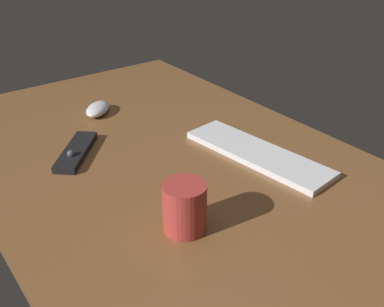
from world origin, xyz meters
The scene contains 5 objects.
desk centered at (0.00, 0.00, 1.00)cm, with size 140.00×84.00×2.00cm, color brown.
keyboard centered at (10.04, 18.69, 2.77)cm, with size 38.72×11.11×1.54cm, color white.
computer_mouse centered at (-36.63, -1.16, 3.56)cm, with size 10.62×5.96×3.13cm, color silver.
media_remote centered at (-17.30, -16.70, 2.91)cm, with size 17.69×16.66×3.07cm.
coffee_mug centered at (21.97, -12.00, 6.94)cm, with size 8.34×8.34×9.88cm, color #B23833.
Camera 1 is at (77.38, -51.65, 56.46)cm, focal length 42.05 mm.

